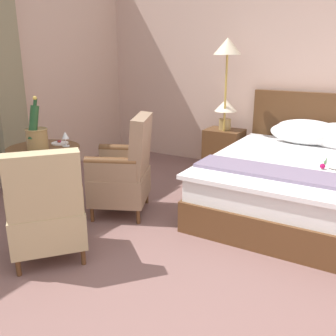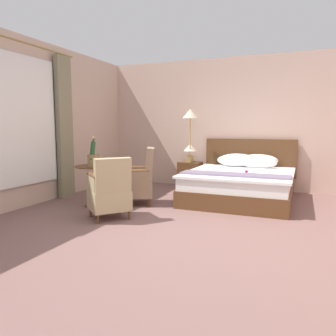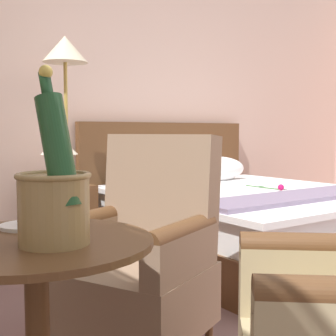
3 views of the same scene
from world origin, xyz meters
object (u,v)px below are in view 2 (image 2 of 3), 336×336
Objects in this scene: side_table_round at (96,181)px; armchair_by_window at (140,179)px; snack_plate at (103,164)px; armchair_facing_bed at (110,191)px; wine_glass_near_edge at (90,159)px; bed at (241,182)px; champagne_bucket at (93,158)px; nightstand at (190,175)px; floor_lamp_brass at (190,122)px; bedside_lamp at (190,150)px; wine_glass_near_bucket at (108,159)px.

armchair_by_window is (0.63, 0.43, -0.01)m from side_table_round.
snack_plate is 1.03m from armchair_facing_bed.
armchair_facing_bed reaches higher than snack_plate.
snack_plate is at bearing 17.45° from wine_glass_near_edge.
bed is 1.88m from armchair_by_window.
champagne_bucket is 0.54× the size of armchair_facing_bed.
snack_plate is (-0.93, -1.98, 0.41)m from nightstand.
floor_lamp_brass is 3.52× the size of champagne_bucket.
bed is at bearing 29.89° from wine_glass_near_edge.
armchair_by_window is at bearing 21.60° from wine_glass_near_edge.
wine_glass_near_edge is at bearing -162.55° from snack_plate.
side_table_round is 4.20× the size of snack_plate.
floor_lamp_brass is at bearing 77.80° from armchair_by_window.
snack_plate is at bearing -116.59° from floor_lamp_brass.
champagne_bucket reaches higher than nightstand.
wine_glass_near_edge is 0.24m from snack_plate.
bed is at bearing -29.30° from bedside_lamp.
nightstand is 4.50× the size of wine_glass_near_edge.
bedside_lamp is at bearing 64.97° from snack_plate.
snack_plate is at bearing -115.03° from bedside_lamp.
snack_plate is (0.01, 0.27, -0.13)m from champagne_bucket.
armchair_by_window is at bearing 31.70° from wine_glass_near_bucket.
nightstand is at bearing 64.97° from snack_plate.
armchair_facing_bed is (0.03, -1.02, -0.01)m from armchair_by_window.
champagne_bucket is at bearing -119.61° from wine_glass_near_bucket.
wine_glass_near_bucket is 0.96m from armchair_facing_bed.
side_table_round is 1.41× the size of champagne_bucket.
armchair_by_window is 1.08× the size of armchair_facing_bed.
bedside_lamp reaches higher than armchair_facing_bed.
bedside_lamp is 0.57× the size of side_table_round.
armchair_facing_bed reaches higher than wine_glass_near_bucket.
bedside_lamp reaches higher than nightstand.
floor_lamp_brass is 2.20m from wine_glass_near_bucket.
side_table_round is at bearing -32.83° from wine_glass_near_edge.
champagne_bucket is (-2.16, -1.56, 0.51)m from bed.
bed is at bearing 35.82° from champagne_bucket.
champagne_bucket is (-0.96, -2.16, -0.61)m from floor_lamp_brass.
snack_plate is (-0.12, 0.04, -0.09)m from wine_glass_near_bucket.
armchair_by_window reaches higher than bedside_lamp.
bed reaches higher than bedside_lamp.
nightstand is 0.55m from bedside_lamp.
armchair_facing_bed is at bearing -96.30° from nightstand.
floor_lamp_brass is 2.49× the size of side_table_round.
side_table_round is 0.40m from champagne_bucket.
armchair_facing_bed is at bearing -40.17° from wine_glass_near_edge.
bed reaches higher than nightstand.
armchair_by_window is (0.60, 0.52, -0.40)m from champagne_bucket.
snack_plate is at bearing 88.69° from champagne_bucket.
snack_plate is at bearing -115.03° from nightstand.
armchair_facing_bed is (-0.30, -2.75, 0.13)m from nightstand.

